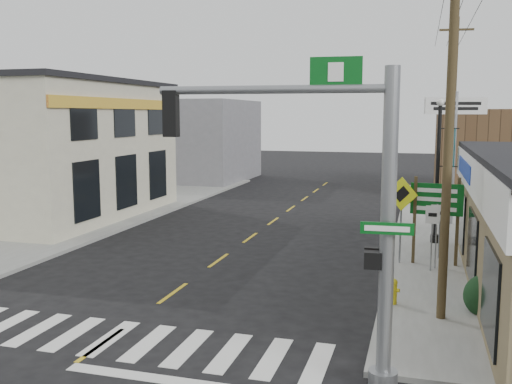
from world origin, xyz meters
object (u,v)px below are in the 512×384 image
(traffic_signal_pole, at_px, (348,194))
(lamp_post, at_px, (440,160))
(guide_sign, at_px, (436,209))
(dance_center_sign, at_px, (455,124))
(utility_pole_far, at_px, (453,112))
(fire_hydrant, at_px, (393,290))
(utility_pole_near, at_px, (449,144))

(traffic_signal_pole, bearing_deg, lamp_post, 78.37)
(guide_sign, xyz_separation_m, lamp_post, (0.15, 3.57, 1.39))
(traffic_signal_pole, xyz_separation_m, dance_center_sign, (2.76, 17.62, 1.04))
(guide_sign, bearing_deg, utility_pole_far, 92.00)
(guide_sign, height_order, fire_hydrant, guide_sign)
(guide_sign, height_order, dance_center_sign, dance_center_sign)
(fire_hydrant, height_order, utility_pole_far, utility_pole_far)
(guide_sign, relative_size, lamp_post, 0.53)
(lamp_post, distance_m, utility_pole_far, 9.77)
(guide_sign, height_order, utility_pole_far, utility_pole_far)
(fire_hydrant, relative_size, dance_center_sign, 0.12)
(dance_center_sign, xyz_separation_m, utility_pole_far, (0.13, 5.09, 0.58))
(guide_sign, relative_size, fire_hydrant, 4.25)
(guide_sign, distance_m, lamp_post, 3.84)
(traffic_signal_pole, bearing_deg, utility_pole_near, 62.28)
(dance_center_sign, distance_m, utility_pole_far, 5.13)
(dance_center_sign, relative_size, utility_pole_near, 0.72)
(utility_pole_near, bearing_deg, traffic_signal_pole, -121.06)
(lamp_post, height_order, utility_pole_near, utility_pole_near)
(utility_pole_near, bearing_deg, utility_pole_far, 80.72)
(traffic_signal_pole, relative_size, fire_hydrant, 8.65)
(fire_hydrant, distance_m, utility_pole_near, 4.31)
(lamp_post, bearing_deg, dance_center_sign, 78.27)
(utility_pole_far, bearing_deg, utility_pole_near, -99.83)
(lamp_post, distance_m, dance_center_sign, 4.71)
(dance_center_sign, bearing_deg, traffic_signal_pole, -117.64)
(guide_sign, distance_m, fire_hydrant, 5.06)
(dance_center_sign, height_order, utility_pole_near, utility_pole_near)
(dance_center_sign, xyz_separation_m, utility_pole_near, (-0.84, -13.46, -0.29))
(dance_center_sign, relative_size, utility_pole_far, 0.60)
(dance_center_sign, height_order, utility_pole_far, utility_pole_far)
(traffic_signal_pole, height_order, dance_center_sign, dance_center_sign)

